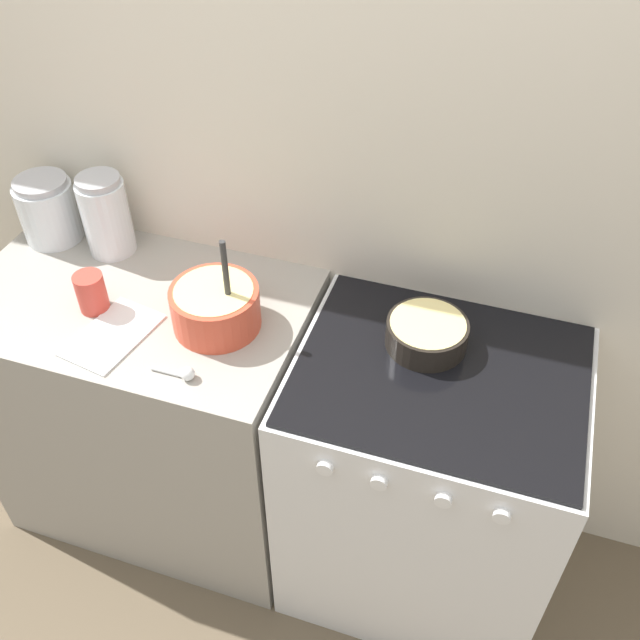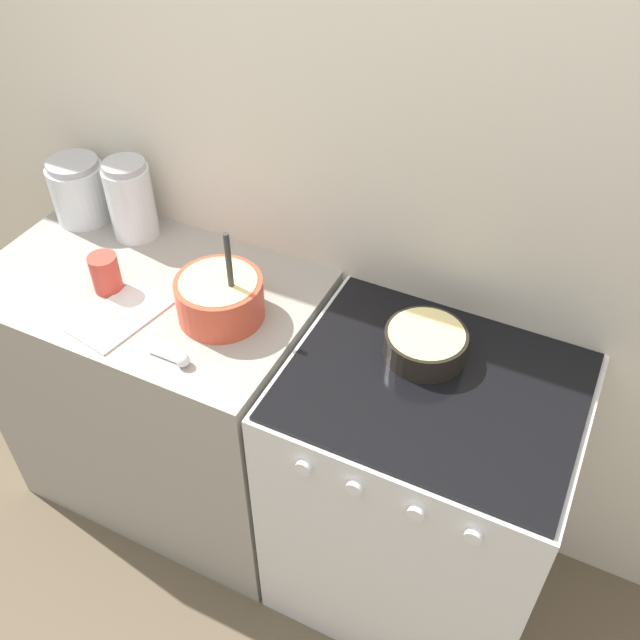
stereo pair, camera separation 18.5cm
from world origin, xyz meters
TOP-DOWN VIEW (x-y plane):
  - ground_plane at (0.00, 0.00)m, footprint 12.00×12.00m
  - wall_back at (0.00, 0.63)m, footprint 4.95×0.05m
  - countertop_cabinet at (-0.49, 0.30)m, footprint 0.97×0.61m
  - stove at (0.39, 0.30)m, footprint 0.75×0.62m
  - mixing_bowl at (-0.22, 0.29)m, footprint 0.24×0.24m
  - baking_pan at (0.33, 0.39)m, footprint 0.21×0.21m
  - storage_jar_left at (-0.86, 0.50)m, footprint 0.17×0.17m
  - storage_jar_middle at (-0.65, 0.50)m, footprint 0.14×0.14m
  - tin_can at (-0.56, 0.24)m, footprint 0.08×0.08m
  - recipe_page at (-0.46, 0.16)m, footprint 0.20×0.28m
  - measuring_spoon at (-0.22, 0.09)m, footprint 0.12×0.04m

SIDE VIEW (x-z plane):
  - ground_plane at x=0.00m, z-range 0.00..0.00m
  - stove at x=0.39m, z-range 0.00..0.94m
  - countertop_cabinet at x=-0.49m, z-range 0.00..0.94m
  - recipe_page at x=-0.46m, z-range 0.94..0.95m
  - measuring_spoon at x=-0.22m, z-range 0.94..0.97m
  - baking_pan at x=0.33m, z-range 0.94..1.02m
  - tin_can at x=-0.56m, z-range 0.94..1.05m
  - mixing_bowl at x=-0.22m, z-range 0.87..1.15m
  - storage_jar_left at x=-0.86m, z-range 0.92..1.13m
  - storage_jar_middle at x=-0.65m, z-range 0.92..1.17m
  - wall_back at x=0.00m, z-range 0.00..2.40m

